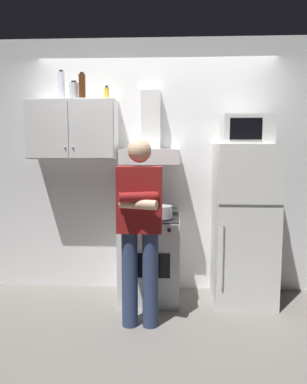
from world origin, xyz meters
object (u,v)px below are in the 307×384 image
Objects in this scene: cooking_pot at (162,212)px; person_standing at (140,226)px; range_hood at (150,144)px; bottle_rum_dark at (82,87)px; stove_oven at (150,258)px; upper_cabinet at (73,129)px; bottle_spice_jar at (107,93)px; microwave at (246,130)px; bottle_vodka_clear at (61,86)px; refrigerator at (244,224)px; bottle_canister_steel at (74,91)px.

person_standing is at bearing -110.30° from cooking_pot.
range_hood is 0.46× the size of person_standing.
stove_oven is at bearing -8.01° from bottle_rum_dark.
upper_cabinet is 0.50m from bottle_spice_jar.
range_hood is at bearing -2.80° from bottle_spice_jar.
microwave is 1.61× the size of bottle_vodka_clear.
refrigerator is 1.17m from person_standing.
bottle_vodka_clear reaches higher than microwave.
bottle_spice_jar is at bearing 177.20° from range_hood.
stove_oven is 1.75m from bottle_spice_jar.
person_standing is 8.52× the size of bottle_canister_steel.
refrigerator reaches higher than cooking_pot.
bottle_canister_steel is at bearing 163.34° from cooking_pot.
upper_cabinet is at bearing 135.74° from person_standing.
range_hood is at bearing 2.45° from bottle_rum_dark.
microwave is (0.95, -0.11, 0.14)m from range_hood.
cooking_pot is 2.11× the size of bottle_spice_jar.
refrigerator is (0.95, 0.00, 0.37)m from stove_oven.
bottle_canister_steel is (-0.79, 0.16, 1.71)m from stove_oven.
bottle_canister_steel reaches higher than microwave.
bottle_canister_steel is at bearing 134.15° from person_standing.
person_standing is 6.16× the size of bottle_rum_dark.
stove_oven is 1.82× the size of microwave.
stove_oven is 4.54× the size of bottle_canister_steel.
refrigerator is (0.95, -0.13, -0.80)m from range_hood.
upper_cabinet is 0.46m from bottle_vodka_clear.
person_standing is 0.52m from cooking_pot.
bottle_rum_dark reaches higher than range_hood.
bottle_rum_dark reaches higher than upper_cabinet.
person_standing is (-1.00, -0.62, -0.84)m from microwave.
bottle_vodka_clear is (-1.04, 0.26, 1.26)m from cooking_pot.
bottle_canister_steel is (-0.92, 0.28, 1.20)m from cooking_pot.
range_hood is 3.90× the size of bottle_canister_steel.
person_standing is 1.59m from bottle_rum_dark.
microwave is (1.75, -0.11, -0.01)m from upper_cabinet.
bottle_canister_steel is at bearing 71.35° from upper_cabinet.
microwave is at bearing -4.51° from bottle_canister_steel.
range_hood is 2.52× the size of bottle_vodka_clear.
bottle_vodka_clear is at bearing -174.95° from bottle_canister_steel.
bottle_canister_steel is at bearing 174.89° from refrigerator.
stove_oven is 0.53m from cooking_pot.
bottle_canister_steel is (-1.74, 0.14, 0.40)m from microwave.
microwave is at bearing -3.48° from upper_cabinet.
bottle_vodka_clear is (-0.91, 0.02, 0.59)m from range_hood.
person_standing is at bearing -62.06° from bottle_spice_jar.
bottle_rum_dark reaches higher than person_standing.
bottle_canister_steel is 1.39× the size of bottle_spice_jar.
bottle_canister_steel is at bearing 5.05° from bottle_vodka_clear.
bottle_vodka_clear is (-1.86, 0.14, 1.39)m from refrigerator.
range_hood is 1.25m from refrigerator.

